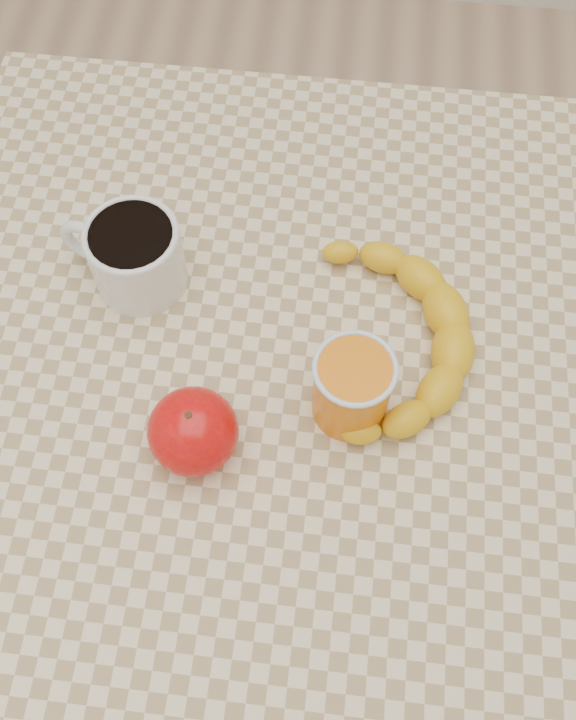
# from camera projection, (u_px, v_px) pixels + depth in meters

# --- Properties ---
(ground) EXTENTS (3.00, 3.00, 0.00)m
(ground) POSITION_uv_depth(u_px,v_px,m) (288.00, 549.00, 1.47)
(ground) COLOR tan
(ground) RESTS_ON ground
(table) EXTENTS (0.80, 0.80, 0.75)m
(table) POSITION_uv_depth(u_px,v_px,m) (288.00, 404.00, 0.88)
(table) COLOR beige
(table) RESTS_ON ground
(coffee_mug) EXTENTS (0.14, 0.12, 0.08)m
(coffee_mug) POSITION_uv_depth(u_px,v_px,m) (134.00, 254.00, 0.81)
(coffee_mug) COLOR silver
(coffee_mug) RESTS_ON table
(orange_juice_glass) EXTENTS (0.08, 0.08, 0.09)m
(orange_juice_glass) POSITION_uv_depth(u_px,v_px,m) (352.00, 388.00, 0.74)
(orange_juice_glass) COLOR orange
(orange_juice_glass) RESTS_ON table
(apple) EXTENTS (0.09, 0.09, 0.08)m
(apple) POSITION_uv_depth(u_px,v_px,m) (193.00, 431.00, 0.73)
(apple) COLOR #A8050A
(apple) RESTS_ON table
(banana) EXTENTS (0.19, 0.27, 0.04)m
(banana) POSITION_uv_depth(u_px,v_px,m) (393.00, 338.00, 0.79)
(banana) COLOR gold
(banana) RESTS_ON table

